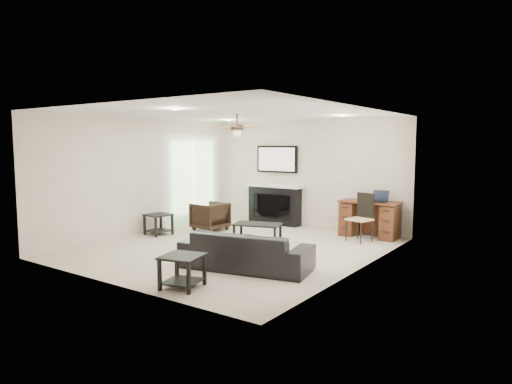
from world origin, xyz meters
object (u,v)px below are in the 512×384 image
at_px(armchair, 210,216).
at_px(fireplace_unit, 274,185).
at_px(sofa, 246,250).
at_px(coffee_table, 257,234).
at_px(desk, 369,219).

relative_size(armchair, fireplace_unit, 0.36).
height_order(sofa, coffee_table, sofa).
bearing_deg(coffee_table, desk, 32.61).
xyz_separation_m(armchair, fireplace_unit, (0.78, 1.48, 0.64)).
bearing_deg(sofa, armchair, -51.48).
bearing_deg(sofa, desk, -112.62).
height_order(sofa, desk, desk).
bearing_deg(sofa, fireplace_unit, -75.23).
xyz_separation_m(coffee_table, desk, (1.56, 1.87, 0.18)).
bearing_deg(fireplace_unit, coffee_table, -65.55).
distance_m(sofa, fireplace_unit, 4.11).
xyz_separation_m(sofa, desk, (0.66, 3.47, 0.08)).
xyz_separation_m(sofa, armchair, (-2.60, 2.15, 0.02)).
relative_size(armchair, coffee_table, 0.77).
relative_size(sofa, coffee_table, 2.26).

